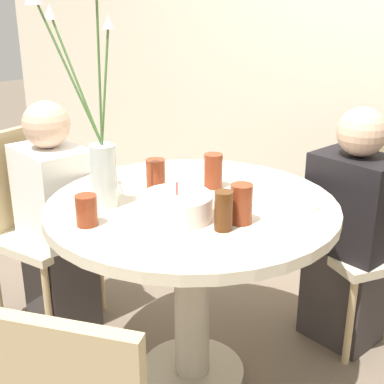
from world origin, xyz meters
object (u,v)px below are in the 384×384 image
object	(u,v)px
birthday_cake	(177,206)
drink_glass_0	(224,211)
drink_glass_3	(213,171)
person_woman	(350,237)
person_guest	(56,226)
drink_glass_1	(241,204)
side_plate	(295,204)
chair_left_flank	(380,230)
chair_right_flank	(31,216)
drink_glass_2	(156,174)
flower_vase	(95,139)
drink_glass_4	(87,210)

from	to	relation	value
birthday_cake	drink_glass_0	xyz separation A→B (m)	(0.17, 0.05, 0.02)
drink_glass_3	drink_glass_0	bearing A→B (deg)	-39.00
person_woman	person_guest	xyz separation A→B (m)	(-0.95, -0.88, 0.00)
birthday_cake	drink_glass_1	bearing A→B (deg)	37.36
person_woman	person_guest	distance (m)	1.29
side_plate	drink_glass_3	size ratio (longest dim) A/B	1.26
drink_glass_0	person_guest	world-z (taller)	person_guest
person_guest	side_plate	bearing A→B (deg)	25.05
chair_left_flank	chair_right_flank	world-z (taller)	same
chair_left_flank	drink_glass_2	bearing A→B (deg)	-101.08
drink_glass_2	person_woman	size ratio (longest dim) A/B	0.11
chair_right_flank	drink_glass_1	xyz separation A→B (m)	(1.10, 0.24, 0.33)
chair_left_flank	side_plate	world-z (taller)	chair_left_flank
drink_glass_2	person_woman	xyz separation A→B (m)	(0.45, 0.69, -0.33)
birthday_cake	flower_vase	size ratio (longest dim) A/B	0.33
drink_glass_4	person_guest	bearing A→B (deg)	162.90
birthday_cake	flower_vase	bearing A→B (deg)	-153.72
side_plate	drink_glass_0	world-z (taller)	drink_glass_0
person_guest	chair_left_flank	bearing A→B (deg)	45.81
birthday_cake	drink_glass_0	world-z (taller)	drink_glass_0
drink_glass_2	drink_glass_1	bearing A→B (deg)	0.47
drink_glass_0	chair_right_flank	bearing A→B (deg)	-171.69
flower_vase	drink_glass_4	world-z (taller)	flower_vase
flower_vase	side_plate	size ratio (longest dim) A/B	4.38
drink_glass_3	flower_vase	bearing A→B (deg)	-107.25
drink_glass_1	flower_vase	bearing A→B (deg)	-149.16
chair_right_flank	drink_glass_0	distance (m)	1.15
chair_right_flank	drink_glass_2	bearing A→B (deg)	-85.93
person_guest	flower_vase	bearing A→B (deg)	-7.84
person_woman	chair_left_flank	bearing A→B (deg)	69.92
chair_right_flank	flower_vase	distance (m)	0.83
side_plate	person_woman	xyz separation A→B (m)	(-0.02, 0.43, -0.27)
chair_right_flank	drink_glass_1	world-z (taller)	chair_right_flank
flower_vase	drink_glass_4	xyz separation A→B (m)	(0.12, -0.12, -0.19)
person_guest	drink_glass_1	bearing A→B (deg)	11.75
drink_glass_3	person_guest	world-z (taller)	person_guest
birthday_cake	drink_glass_4	distance (m)	0.30
chair_left_flank	person_woman	xyz separation A→B (m)	(-0.05, -0.15, -0.01)
person_woman	birthday_cake	bearing A→B (deg)	-102.16
drink_glass_0	drink_glass_1	xyz separation A→B (m)	(-0.00, 0.08, 0.00)
side_plate	drink_glass_3	distance (m)	0.35
drink_glass_3	person_guest	size ratio (longest dim) A/B	0.13
chair_right_flank	person_guest	xyz separation A→B (m)	(0.15, 0.04, -0.01)
chair_right_flank	drink_glass_1	size ratio (longest dim) A/B	6.74
chair_right_flank	birthday_cake	xyz separation A→B (m)	(0.93, 0.11, 0.30)
drink_glass_2	person_guest	bearing A→B (deg)	-158.79
chair_right_flank	drink_glass_4	size ratio (longest dim) A/B	8.71
flower_vase	drink_glass_2	bearing A→B (deg)	90.75
birthday_cake	drink_glass_0	size ratio (longest dim) A/B	1.86
drink_glass_1	drink_glass_3	world-z (taller)	drink_glass_3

